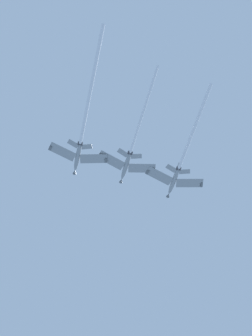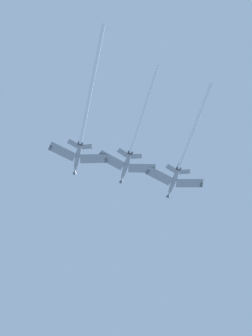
% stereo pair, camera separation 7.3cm
% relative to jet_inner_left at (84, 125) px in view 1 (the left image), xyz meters
% --- Properties ---
extents(jet_inner_left, '(46.64, 28.45, 22.97)m').
position_rel_jet_inner_left_xyz_m(jet_inner_left, '(0.00, 0.00, 0.00)').
color(jet_inner_left, gray).
extents(jet_centre, '(39.52, 23.74, 19.04)m').
position_rel_jet_inner_left_xyz_m(jet_centre, '(2.76, 17.05, 2.51)').
color(jet_centre, gray).
extents(jet_inner_right, '(39.38, 24.44, 19.77)m').
position_rel_jet_inner_left_xyz_m(jet_inner_right, '(10.15, 32.16, 1.85)').
color(jet_inner_right, gray).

